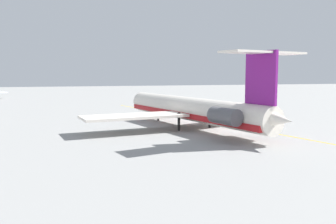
{
  "coord_description": "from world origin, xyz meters",
  "views": [
    {
      "loc": [
        -58.46,
        30.51,
        9.49
      ],
      "look_at": [
        -0.92,
        14.95,
        2.88
      ],
      "focal_mm": 38.43,
      "sensor_mm": 36.0,
      "label": 1
    }
  ],
  "objects_px": {
    "ground_crew_near_nose": "(239,109)",
    "safety_cone_wingtip": "(207,110)",
    "main_jetliner": "(195,109)",
    "ground_crew_near_tail": "(214,106)"
  },
  "relations": [
    {
      "from": "ground_crew_near_nose",
      "to": "ground_crew_near_tail",
      "type": "relative_size",
      "value": 1.07
    },
    {
      "from": "ground_crew_near_nose",
      "to": "safety_cone_wingtip",
      "type": "xyz_separation_m",
      "value": [
        6.91,
        5.23,
        -0.86
      ]
    },
    {
      "from": "main_jetliner",
      "to": "ground_crew_near_nose",
      "type": "height_order",
      "value": "main_jetliner"
    },
    {
      "from": "ground_crew_near_nose",
      "to": "ground_crew_near_tail",
      "type": "xyz_separation_m",
      "value": [
        8.99,
        2.63,
        -0.07
      ]
    },
    {
      "from": "ground_crew_near_tail",
      "to": "ground_crew_near_nose",
      "type": "bearing_deg",
      "value": 134.82
    },
    {
      "from": "ground_crew_near_tail",
      "to": "safety_cone_wingtip",
      "type": "relative_size",
      "value": 3.05
    },
    {
      "from": "main_jetliner",
      "to": "ground_crew_near_nose",
      "type": "distance_m",
      "value": 25.21
    },
    {
      "from": "main_jetliner",
      "to": "safety_cone_wingtip",
      "type": "distance_m",
      "value": 28.05
    },
    {
      "from": "ground_crew_near_nose",
      "to": "safety_cone_wingtip",
      "type": "bearing_deg",
      "value": 79.76
    },
    {
      "from": "ground_crew_near_tail",
      "to": "main_jetliner",
      "type": "bearing_deg",
      "value": 90.27
    }
  ]
}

